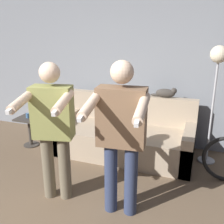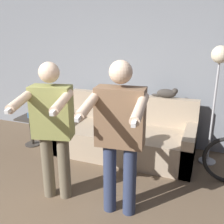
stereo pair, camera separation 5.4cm
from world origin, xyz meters
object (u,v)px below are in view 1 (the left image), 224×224
Objects in this scene: person_right at (121,130)px; person_left at (53,124)px; side_table at (30,126)px; cup at (28,116)px; cat at (166,93)px; couch at (124,137)px; floor_lamp at (217,69)px.

person_left is at bearing 174.57° from person_right.
side_table is at bearing 145.09° from person_right.
person_right is 21.17× the size of cup.
cup is at bearing -163.88° from cat.
side_table is at bearing -170.70° from couch.
couch is 1.70m from floor_lamp.
cat is at bearing 15.52° from side_table.
cup is at bearing 124.31° from person_left.
person_left is 2.32m from floor_lamp.
couch is 1.59m from person_right.
person_left is 3.16× the size of side_table.
person_right reaches higher than person_left.
person_left is 0.94× the size of floor_lamp.
cat reaches higher than side_table.
person_right is at bearing -29.37° from side_table.
cat is 0.24× the size of floor_lamp.
floor_lamp is at bearing 8.93° from cup.
person_left is at bearing -106.36° from couch.
floor_lamp is 3.08m from side_table.
floor_lamp is at bearing 8.47° from side_table.
couch is at bearing 9.30° from side_table.
cup is at bearing -76.45° from side_table.
floor_lamp reaches higher than person_right.
person_right is 2.35m from side_table.
person_right reaches higher than cup.
cat is at bearing 47.41° from person_left.
floor_lamp is 21.93× the size of cup.
side_table is (-1.60, -0.26, 0.08)m from couch.
floor_lamp is 3.38× the size of side_table.
person_left reaches higher than couch.
floor_lamp is 3.02m from cup.
person_right reaches higher than couch.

